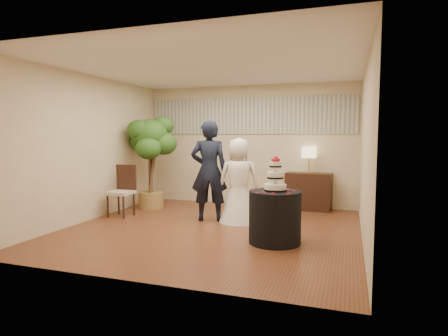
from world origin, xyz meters
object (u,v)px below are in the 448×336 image
(wedding_cake, at_px, (275,174))
(ficus_tree, at_px, (150,161))
(cake_table, at_px, (275,217))
(console, at_px, (308,191))
(side_chair, at_px, (121,191))
(groom, at_px, (209,171))
(bride, at_px, (239,180))
(table_lamp, at_px, (309,160))

(wedding_cake, bearing_deg, ficus_tree, 150.03)
(cake_table, relative_size, wedding_cake, 1.50)
(console, relative_size, ficus_tree, 0.46)
(console, height_order, side_chair, side_chair)
(cake_table, xyz_separation_m, ficus_tree, (-3.18, 1.84, 0.66))
(wedding_cake, relative_size, ficus_tree, 0.25)
(ficus_tree, bearing_deg, console, 15.41)
(groom, bearing_deg, wedding_cake, 128.03)
(wedding_cake, xyz_separation_m, console, (0.22, 2.77, -0.66))
(cake_table, xyz_separation_m, side_chair, (-3.32, 0.86, 0.12))
(ficus_tree, bearing_deg, cake_table, -29.97)
(cake_table, height_order, wedding_cake, wedding_cake)
(bride, relative_size, wedding_cake, 2.99)
(table_lamp, bearing_deg, side_chair, -151.58)
(cake_table, relative_size, table_lamp, 1.39)
(wedding_cake, xyz_separation_m, side_chair, (-3.32, 0.86, -0.55))
(groom, xyz_separation_m, cake_table, (1.49, -1.10, -0.56))
(wedding_cake, height_order, table_lamp, table_lamp)
(wedding_cake, bearing_deg, console, 85.39)
(cake_table, xyz_separation_m, table_lamp, (0.22, 2.77, 0.71))
(console, bearing_deg, wedding_cake, -89.53)
(wedding_cake, height_order, side_chair, wedding_cake)
(bride, relative_size, console, 1.63)
(groom, xyz_separation_m, console, (1.71, 1.68, -0.56))
(wedding_cake, distance_m, side_chair, 3.47)
(console, distance_m, ficus_tree, 3.59)
(bride, xyz_separation_m, console, (1.14, 1.61, -0.39))
(table_lamp, relative_size, side_chair, 0.56)
(console, bearing_deg, side_chair, -146.49)
(table_lamp, height_order, side_chair, table_lamp)
(groom, height_order, bride, groom)
(groom, relative_size, side_chair, 1.86)
(bride, xyz_separation_m, side_chair, (-2.40, -0.30, -0.28))
(groom, relative_size, ficus_tree, 0.91)
(console, relative_size, table_lamp, 1.69)
(cake_table, distance_m, side_chair, 3.43)
(bride, distance_m, console, 2.01)
(table_lamp, bearing_deg, ficus_tree, -164.59)
(table_lamp, height_order, ficus_tree, ficus_tree)
(bride, height_order, ficus_tree, ficus_tree)
(table_lamp, relative_size, ficus_tree, 0.27)
(cake_table, distance_m, table_lamp, 2.87)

